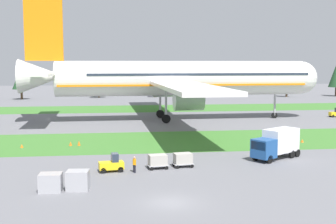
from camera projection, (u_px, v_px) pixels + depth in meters
The scene contains 18 objects.
ground_plane at pixel (171, 203), 36.51m from camera, with size 400.00×400.00×0.00m, color slate.
grass_strip_near at pixel (145, 141), 65.13m from camera, with size 320.00×17.79×0.01m, color #3D752D.
grass_strip_far at pixel (132, 109), 112.04m from camera, with size 320.00×17.79×0.01m, color #3D752D.
airliner at pixel (175, 78), 88.57m from camera, with size 60.50×74.58×23.75m.
baggage_tug at pixel (112, 164), 46.90m from camera, with size 2.76×1.67×1.97m.
cargo_dolly_lead at pixel (158, 160), 48.23m from camera, with size 2.40×1.80×1.55m.
cargo_dolly_second at pixel (183, 159), 49.00m from camera, with size 2.40×1.80×1.55m.
catering_truck at pixel (276, 143), 53.09m from camera, with size 7.07×5.75×3.58m.
pushback_tractor at pixel (336, 113), 94.68m from camera, with size 2.63×1.37×1.97m.
ground_crew_marshaller at pixel (134, 164), 46.44m from camera, with size 0.36×0.50×1.74m.
ground_crew_loader at pixel (281, 146), 56.72m from camera, with size 0.56×0.36×1.74m.
uld_container_0 at pixel (51, 183), 39.58m from camera, with size 2.00×1.60×1.67m, color #A3A3A8.
uld_container_1 at pixel (78, 180), 40.12m from camera, with size 2.00×1.60×1.79m, color #A3A3A8.
taxiway_marker_0 at pixel (79, 143), 61.87m from camera, with size 0.44×0.44×0.69m, color orange.
taxiway_marker_1 at pixel (71, 144), 61.74m from camera, with size 0.44×0.44×0.58m, color orange.
taxiway_marker_2 at pixel (302, 141), 64.38m from camera, with size 0.44×0.44×0.45m, color orange.
taxiway_marker_3 at pixel (22, 146), 60.23m from camera, with size 0.44×0.44×0.49m, color orange.
distant_tree_line at pixel (159, 76), 147.90m from camera, with size 199.43×10.08×12.89m.
Camera 1 is at (-4.67, -35.15, 11.50)m, focal length 47.14 mm.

